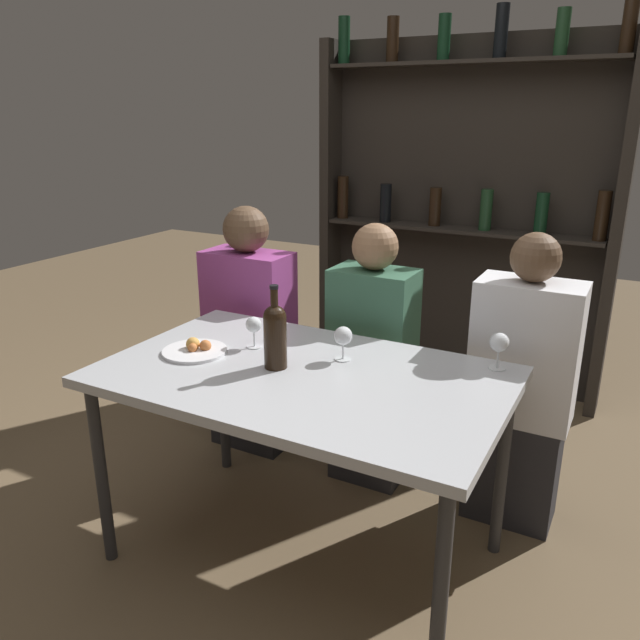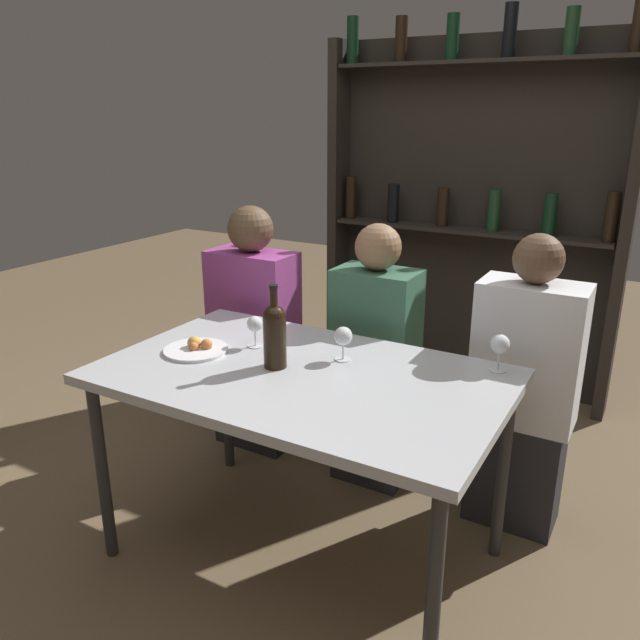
# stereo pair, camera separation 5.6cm
# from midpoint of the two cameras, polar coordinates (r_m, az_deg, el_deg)

# --- Properties ---
(ground_plane) EXTENTS (10.00, 10.00, 0.00)m
(ground_plane) POSITION_cam_midpoint_polar(r_m,az_deg,el_deg) (2.53, -2.13, -20.53)
(ground_plane) COLOR brown
(dining_table) EXTENTS (1.38, 0.84, 0.75)m
(dining_table) POSITION_cam_midpoint_polar(r_m,az_deg,el_deg) (2.16, -2.34, -6.27)
(dining_table) COLOR #B7BABF
(dining_table) RESTS_ON ground_plane
(wine_rack_wall) EXTENTS (1.71, 0.21, 2.11)m
(wine_rack_wall) POSITION_cam_midpoint_polar(r_m,az_deg,el_deg) (3.71, 12.46, 10.08)
(wine_rack_wall) COLOR #28231E
(wine_rack_wall) RESTS_ON ground_plane
(wine_bottle) EXTENTS (0.08, 0.08, 0.30)m
(wine_bottle) POSITION_cam_midpoint_polar(r_m,az_deg,el_deg) (2.14, -4.88, -1.22)
(wine_bottle) COLOR black
(wine_bottle) RESTS_ON dining_table
(wine_glass_0) EXTENTS (0.07, 0.07, 0.13)m
(wine_glass_0) POSITION_cam_midpoint_polar(r_m,az_deg,el_deg) (2.21, 15.38, -2.11)
(wine_glass_0) COLOR silver
(wine_glass_0) RESTS_ON dining_table
(wine_glass_1) EXTENTS (0.07, 0.07, 0.12)m
(wine_glass_1) POSITION_cam_midpoint_polar(r_m,az_deg,el_deg) (2.21, 1.41, -1.56)
(wine_glass_1) COLOR silver
(wine_glass_1) RESTS_ON dining_table
(wine_glass_2) EXTENTS (0.06, 0.06, 0.12)m
(wine_glass_2) POSITION_cam_midpoint_polar(r_m,az_deg,el_deg) (2.34, -6.76, -0.56)
(wine_glass_2) COLOR silver
(wine_glass_2) RESTS_ON dining_table
(food_plate_0) EXTENTS (0.24, 0.24, 0.05)m
(food_plate_0) POSITION_cam_midpoint_polar(r_m,az_deg,el_deg) (2.35, -12.00, -2.66)
(food_plate_0) COLOR white
(food_plate_0) RESTS_ON dining_table
(seated_person_left) EXTENTS (0.41, 0.22, 1.19)m
(seated_person_left) POSITION_cam_midpoint_polar(r_m,az_deg,el_deg) (3.02, -6.95, -1.61)
(seated_person_left) COLOR #26262B
(seated_person_left) RESTS_ON ground_plane
(seated_person_center) EXTENTS (0.35, 0.22, 1.17)m
(seated_person_center) POSITION_cam_midpoint_polar(r_m,az_deg,el_deg) (2.72, 4.18, -4.04)
(seated_person_center) COLOR #26262B
(seated_person_center) RESTS_ON ground_plane
(seated_person_right) EXTENTS (0.39, 0.22, 1.19)m
(seated_person_right) POSITION_cam_midpoint_polar(r_m,az_deg,el_deg) (2.55, 17.26, -6.39)
(seated_person_right) COLOR #26262B
(seated_person_right) RESTS_ON ground_plane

